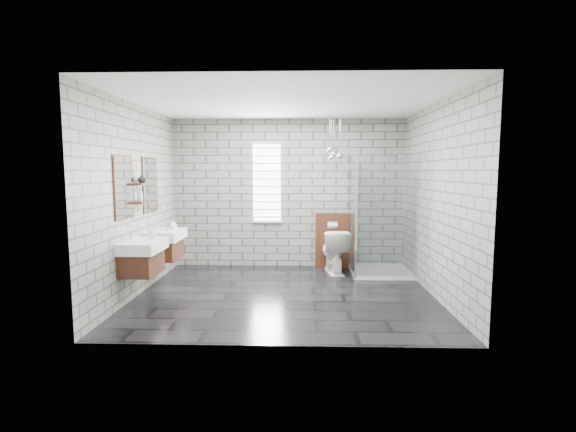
{
  "coord_description": "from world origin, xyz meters",
  "views": [
    {
      "loc": [
        0.22,
        -5.85,
        1.76
      ],
      "look_at": [
        0.03,
        0.35,
        1.09
      ],
      "focal_mm": 26.0,
      "sensor_mm": 36.0,
      "label": 1
    }
  ],
  "objects_px": {
    "cistern_panel": "(332,240)",
    "shower_enclosure": "(376,245)",
    "vanity_right": "(163,236)",
    "vanity_left": "(140,247)",
    "toilet": "(334,251)"
  },
  "relations": [
    {
      "from": "cistern_panel",
      "to": "shower_enclosure",
      "type": "bearing_deg",
      "value": -36.41
    },
    {
      "from": "vanity_left",
      "to": "toilet",
      "type": "bearing_deg",
      "value": 33.4
    },
    {
      "from": "cistern_panel",
      "to": "vanity_right",
      "type": "bearing_deg",
      "value": -155.72
    },
    {
      "from": "vanity_left",
      "to": "toilet",
      "type": "distance_m",
      "value": 3.26
    },
    {
      "from": "vanity_right",
      "to": "toilet",
      "type": "height_order",
      "value": "vanity_right"
    },
    {
      "from": "shower_enclosure",
      "to": "toilet",
      "type": "bearing_deg",
      "value": 169.49
    },
    {
      "from": "vanity_right",
      "to": "shower_enclosure",
      "type": "xyz_separation_m",
      "value": [
        3.41,
        0.7,
        -0.25
      ]
    },
    {
      "from": "shower_enclosure",
      "to": "vanity_left",
      "type": "bearing_deg",
      "value": -154.1
    },
    {
      "from": "vanity_left",
      "to": "cistern_panel",
      "type": "xyz_separation_m",
      "value": [
        2.71,
        2.17,
        -0.26
      ]
    },
    {
      "from": "vanity_right",
      "to": "shower_enclosure",
      "type": "height_order",
      "value": "shower_enclosure"
    },
    {
      "from": "cistern_panel",
      "to": "shower_enclosure",
      "type": "xyz_separation_m",
      "value": [
        0.7,
        -0.52,
        0.0
      ]
    },
    {
      "from": "vanity_left",
      "to": "shower_enclosure",
      "type": "relative_size",
      "value": 0.77
    },
    {
      "from": "vanity_left",
      "to": "vanity_right",
      "type": "xyz_separation_m",
      "value": [
        0.0,
        0.95,
        0.0
      ]
    },
    {
      "from": "vanity_right",
      "to": "cistern_panel",
      "type": "xyz_separation_m",
      "value": [
        2.71,
        1.22,
        -0.26
      ]
    },
    {
      "from": "vanity_right",
      "to": "cistern_panel",
      "type": "bearing_deg",
      "value": 24.28
    }
  ]
}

